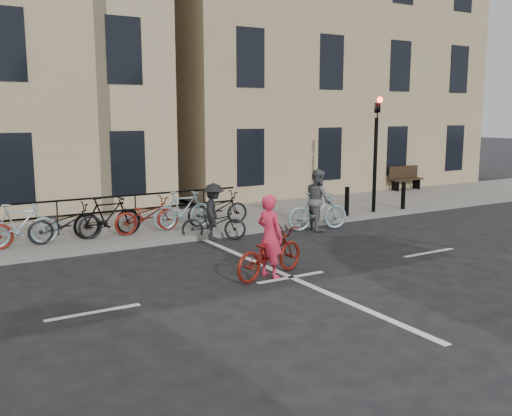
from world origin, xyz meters
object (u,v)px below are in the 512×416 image
bench (405,177)px  cyclist_pink (270,249)px  traffic_light (376,140)px  cyclist_grey (318,206)px  cyclist_dark (214,218)px

bench → cyclist_pink: bearing=-146.7°
traffic_light → cyclist_grey: 3.45m
cyclist_pink → cyclist_dark: (0.56, 3.62, 0.00)m
traffic_light → cyclist_grey: traffic_light is taller
bench → cyclist_grey: size_ratio=0.85×
traffic_light → cyclist_grey: (-2.86, -0.81, -1.75)m
traffic_light → cyclist_dark: 6.28m
cyclist_pink → cyclist_grey: (3.68, 3.25, 0.12)m
cyclist_grey → cyclist_dark: bearing=95.6°
bench → cyclist_pink: size_ratio=0.79×
cyclist_dark → cyclist_pink: bearing=-160.2°
traffic_light → bench: size_ratio=2.44×
traffic_light → cyclist_pink: traffic_light is taller
bench → cyclist_dark: cyclist_dark is taller
cyclist_pink → cyclist_grey: cyclist_grey is taller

